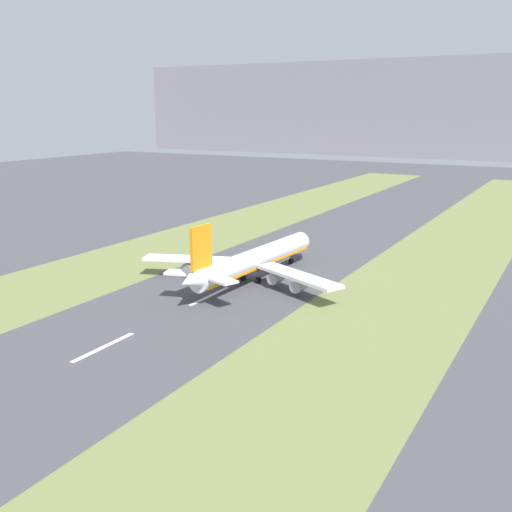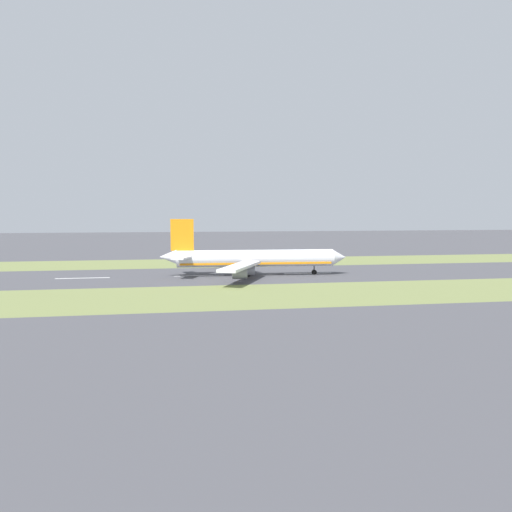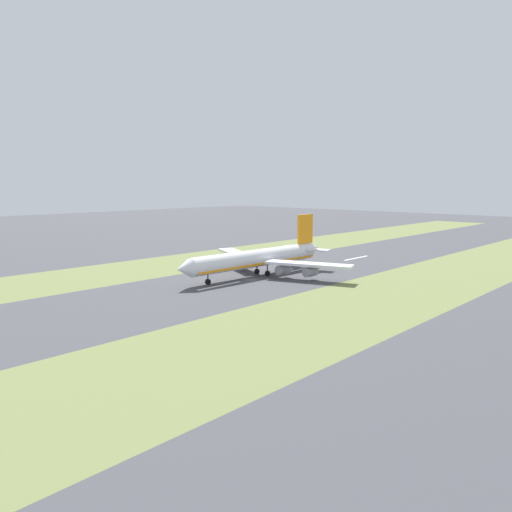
{
  "view_description": "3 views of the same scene",
  "coord_description": "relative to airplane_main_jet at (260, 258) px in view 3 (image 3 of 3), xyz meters",
  "views": [
    {
      "loc": [
        84.14,
        -152.11,
        48.02
      ],
      "look_at": [
        2.98,
        -5.77,
        7.0
      ],
      "focal_mm": 42.0,
      "sensor_mm": 36.0,
      "label": 1
    },
    {
      "loc": [
        177.53,
        -35.48,
        22.58
      ],
      "look_at": [
        2.98,
        -5.77,
        7.0
      ],
      "focal_mm": 35.0,
      "sensor_mm": 36.0,
      "label": 2
    },
    {
      "loc": [
        -112.56,
        118.45,
        31.71
      ],
      "look_at": [
        2.98,
        -5.77,
        7.0
      ],
      "focal_mm": 35.0,
      "sensor_mm": 36.0,
      "label": 3
    }
  ],
  "objects": [
    {
      "name": "centreline_dash_near",
      "position": [
        -2.89,
        -58.1,
        -6.01
      ],
      "size": [
        1.2,
        18.0,
        0.01
      ],
      "primitive_type": "cube",
      "color": "silver",
      "rests_on": "ground"
    },
    {
      "name": "centreline_dash_mid",
      "position": [
        -2.89,
        -18.1,
        -6.01
      ],
      "size": [
        1.2,
        18.0,
        0.01
      ],
      "primitive_type": "cube",
      "color": "silver",
      "rests_on": "ground"
    },
    {
      "name": "ground_plane",
      "position": [
        -2.89,
        7.67,
        -6.02
      ],
      "size": [
        800.0,
        800.0,
        0.0
      ],
      "primitive_type": "plane",
      "color": "#424247"
    },
    {
      "name": "centreline_dash_far",
      "position": [
        -2.89,
        21.9,
        -6.01
      ],
      "size": [
        1.2,
        18.0,
        0.01
      ],
      "primitive_type": "cube",
      "color": "silver",
      "rests_on": "ground"
    },
    {
      "name": "grass_median_west",
      "position": [
        -47.89,
        7.67,
        -6.02
      ],
      "size": [
        40.0,
        600.0,
        0.01
      ],
      "primitive_type": "cube",
      "color": "olive",
      "rests_on": "ground"
    },
    {
      "name": "grass_median_east",
      "position": [
        42.11,
        7.67,
        -6.02
      ],
      "size": [
        40.0,
        600.0,
        0.01
      ],
      "primitive_type": "cube",
      "color": "olive",
      "rests_on": "ground"
    },
    {
      "name": "airplane_main_jet",
      "position": [
        0.0,
        0.0,
        0.0
      ],
      "size": [
        64.06,
        67.19,
        20.2
      ],
      "color": "white",
      "rests_on": "ground"
    }
  ]
}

